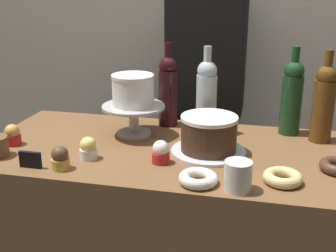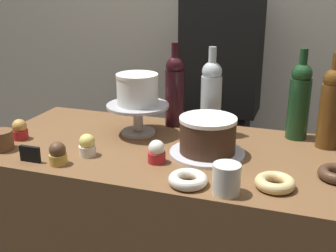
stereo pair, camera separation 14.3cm
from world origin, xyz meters
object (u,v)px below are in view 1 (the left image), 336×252
object	(u,v)px
chocolate_round_cake	(209,133)
cupcake_lemon	(88,149)
cake_stand_pedestal	(134,115)
cupcake_caramel	(12,135)
cupcake_chocolate	(60,158)
coffee_cup_ceramic	(238,176)
white_layer_cake	(133,90)
wine_bottle_clear	(206,96)
wine_bottle_green	(292,96)
barista_figure	(205,111)
donut_sugar	(198,178)
wine_bottle_dark_red	(168,89)
price_sign_chalkboard	(30,160)
wine_bottle_amber	(324,102)
donut_glazed	(283,178)
cupcake_vanilla	(161,152)

from	to	relation	value
chocolate_round_cake	cupcake_lemon	size ratio (longest dim) A/B	2.52
cake_stand_pedestal	cupcake_caramel	bearing A→B (deg)	-153.67
cupcake_chocolate	coffee_cup_ceramic	world-z (taller)	coffee_cup_ceramic
white_layer_cake	wine_bottle_clear	bearing A→B (deg)	17.84
wine_bottle_green	barista_figure	xyz separation A→B (m)	(-0.37, 0.43, -0.21)
cupcake_caramel	cupcake_chocolate	bearing A→B (deg)	-30.54
cupcake_chocolate	donut_sugar	xyz separation A→B (m)	(0.42, -0.00, -0.02)
coffee_cup_ceramic	wine_bottle_dark_red	bearing A→B (deg)	121.53
white_layer_cake	price_sign_chalkboard	bearing A→B (deg)	-122.35
coffee_cup_ceramic	price_sign_chalkboard	bearing A→B (deg)	179.19
wine_bottle_amber	cupcake_lemon	size ratio (longest dim) A/B	4.38
cupcake_chocolate	chocolate_round_cake	bearing A→B (deg)	28.51
cupcake_caramel	coffee_cup_ceramic	bearing A→B (deg)	-12.21
wine_bottle_amber	barista_figure	world-z (taller)	barista_figure
cupcake_lemon	cupcake_chocolate	distance (m)	0.11
cake_stand_pedestal	donut_glazed	world-z (taller)	cake_stand_pedestal
cupcake_chocolate	barista_figure	bearing A→B (deg)	70.99
white_layer_cake	wine_bottle_amber	size ratio (longest dim) A/B	0.47
white_layer_cake	wine_bottle_dark_red	world-z (taller)	wine_bottle_dark_red
cupcake_vanilla	wine_bottle_clear	bearing A→B (deg)	72.41
donut_sugar	barista_figure	distance (m)	0.93
cupcake_lemon	coffee_cup_ceramic	distance (m)	0.50
wine_bottle_clear	price_sign_chalkboard	xyz separation A→B (m)	(-0.48, -0.43, -0.12)
chocolate_round_cake	wine_bottle_dark_red	xyz separation A→B (m)	(-0.20, 0.26, 0.08)
wine_bottle_clear	coffee_cup_ceramic	size ratio (longest dim) A/B	3.83
wine_bottle_amber	wine_bottle_dark_red	size ratio (longest dim) A/B	1.00
cupcake_lemon	cupcake_caramel	world-z (taller)	same
cupcake_lemon	cupcake_vanilla	world-z (taller)	same
cupcake_caramel	wine_bottle_green	bearing A→B (deg)	19.54
chocolate_round_cake	price_sign_chalkboard	bearing A→B (deg)	-155.05
cupcake_lemon	donut_glazed	size ratio (longest dim) A/B	0.66
wine_bottle_dark_red	cake_stand_pedestal	bearing A→B (deg)	-124.08
donut_glazed	coffee_cup_ceramic	distance (m)	0.15
white_layer_cake	donut_sugar	xyz separation A→B (m)	(0.30, -0.35, -0.16)
cupcake_caramel	cupcake_vanilla	bearing A→B (deg)	-3.92
cake_stand_pedestal	barista_figure	bearing A→B (deg)	71.95
cake_stand_pedestal	wine_bottle_amber	world-z (taller)	wine_bottle_amber
barista_figure	price_sign_chalkboard	bearing A→B (deg)	-113.89
wine_bottle_green	price_sign_chalkboard	distance (m)	0.94
white_layer_cake	wine_bottle_amber	distance (m)	0.67
donut_glazed	donut_sugar	bearing A→B (deg)	-165.83
wine_bottle_dark_red	price_sign_chalkboard	xyz separation A→B (m)	(-0.32, -0.49, -0.12)
wine_bottle_amber	cupcake_chocolate	size ratio (longest dim) A/B	4.38
cake_stand_pedestal	donut_glazed	bearing A→B (deg)	-28.48
cupcake_caramel	donut_glazed	size ratio (longest dim) A/B	0.66
cupcake_caramel	barista_figure	xyz separation A→B (m)	(0.57, 0.76, -0.10)
cake_stand_pedestal	white_layer_cake	bearing A→B (deg)	180.00
donut_sugar	cake_stand_pedestal	bearing A→B (deg)	130.52
white_layer_cake	wine_bottle_clear	size ratio (longest dim) A/B	0.47
wine_bottle_amber	price_sign_chalkboard	bearing A→B (deg)	-153.67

